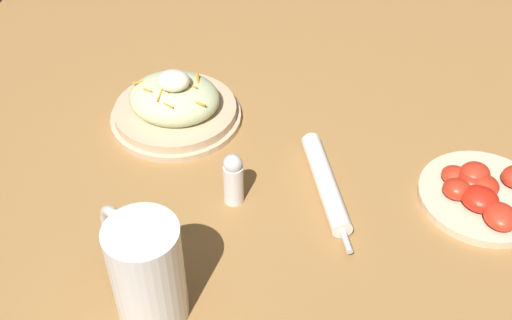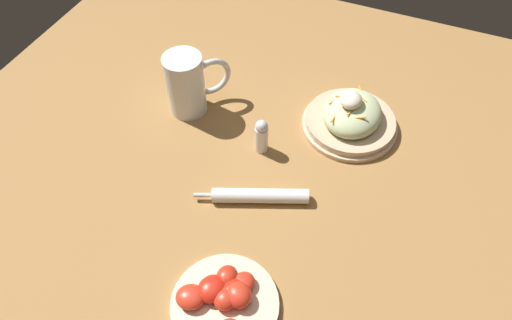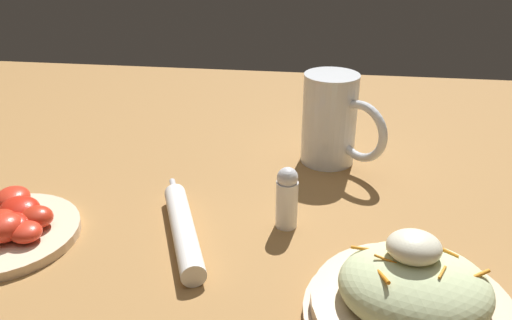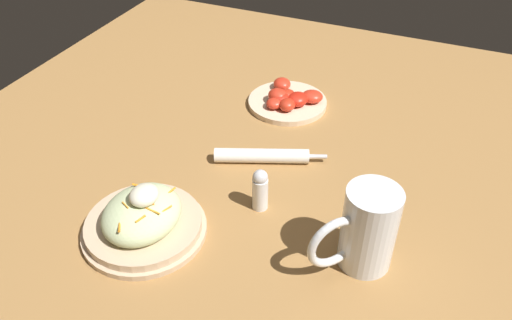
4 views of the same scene
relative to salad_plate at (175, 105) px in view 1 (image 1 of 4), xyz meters
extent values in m
plane|color=#9E703D|center=(-0.24, 0.13, -0.03)|extent=(1.43, 1.43, 0.00)
cylinder|color=#D1B28E|center=(0.00, 0.00, -0.02)|extent=(0.21, 0.21, 0.01)
cylinder|color=#D1B28E|center=(0.00, 0.00, -0.01)|extent=(0.20, 0.20, 0.01)
ellipsoid|color=beige|center=(0.00, 0.00, 0.01)|extent=(0.14, 0.13, 0.06)
cylinder|color=orange|center=(0.03, 0.02, 0.04)|extent=(0.02, 0.01, 0.01)
cylinder|color=orange|center=(0.00, 0.01, 0.04)|extent=(0.01, 0.03, 0.01)
cylinder|color=orange|center=(-0.03, -0.02, 0.04)|extent=(0.01, 0.03, 0.01)
cylinder|color=orange|center=(0.06, 0.00, 0.03)|extent=(0.02, 0.02, 0.01)
cylinder|color=orange|center=(0.02, -0.01, 0.04)|extent=(0.01, 0.02, 0.00)
cylinder|color=orange|center=(-0.02, 0.00, 0.04)|extent=(0.01, 0.02, 0.01)
cylinder|color=orange|center=(-0.03, 0.00, 0.04)|extent=(0.02, 0.01, 0.00)
cylinder|color=orange|center=(-0.05, 0.03, 0.03)|extent=(0.02, 0.01, 0.00)
cylinder|color=orange|center=(0.01, 0.03, 0.04)|extent=(0.00, 0.03, 0.01)
cylinder|color=orange|center=(-0.01, 0.05, 0.03)|extent=(0.02, 0.01, 0.00)
ellipsoid|color=#EFEACC|center=(0.00, 0.01, 0.05)|extent=(0.05, 0.05, 0.03)
cylinder|color=white|center=(-0.08, 0.35, 0.04)|extent=(0.08, 0.08, 0.14)
cylinder|color=gold|center=(-0.08, 0.35, 0.01)|extent=(0.08, 0.08, 0.08)
cylinder|color=white|center=(-0.08, 0.35, 0.05)|extent=(0.08, 0.08, 0.01)
torus|color=white|center=(-0.04, 0.32, 0.04)|extent=(0.08, 0.07, 0.09)
cylinder|color=white|center=(-0.26, 0.11, -0.02)|extent=(0.10, 0.18, 0.03)
cylinder|color=silver|center=(-0.30, 0.21, -0.02)|extent=(0.02, 0.04, 0.01)
cylinder|color=beige|center=(-0.48, 0.08, -0.02)|extent=(0.18, 0.18, 0.01)
ellipsoid|color=red|center=(-0.47, 0.08, 0.00)|extent=(0.06, 0.05, 0.03)
ellipsoid|color=red|center=(-0.46, 0.06, 0.00)|extent=(0.06, 0.06, 0.03)
ellipsoid|color=red|center=(-0.49, 0.13, 0.00)|extent=(0.06, 0.06, 0.03)
ellipsoid|color=red|center=(-0.47, 0.11, 0.00)|extent=(0.06, 0.06, 0.03)
ellipsoid|color=red|center=(-0.44, 0.06, -0.01)|extent=(0.05, 0.05, 0.02)
ellipsoid|color=red|center=(-0.46, 0.07, 0.00)|extent=(0.06, 0.06, 0.03)
ellipsoid|color=red|center=(-0.44, 0.09, 0.00)|extent=(0.04, 0.04, 0.03)
cylinder|color=white|center=(-0.13, 0.16, 0.00)|extent=(0.03, 0.03, 0.06)
sphere|color=silver|center=(-0.13, 0.16, 0.04)|extent=(0.03, 0.03, 0.03)
camera|label=1|loc=(-0.30, 0.77, 0.63)|focal=45.17mm
camera|label=2|loc=(-0.73, -0.08, 0.73)|focal=32.84mm
camera|label=3|loc=(-0.10, -0.41, 0.34)|focal=36.29mm
camera|label=4|loc=(0.49, 0.41, 0.61)|focal=36.19mm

